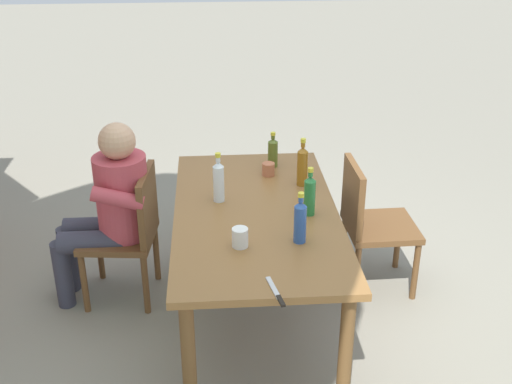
# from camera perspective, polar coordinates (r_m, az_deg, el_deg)

# --- Properties ---
(ground_plane) EXTENTS (24.00, 24.00, 0.00)m
(ground_plane) POSITION_cam_1_polar(r_m,az_deg,el_deg) (3.98, -0.00, -11.66)
(ground_plane) COLOR gray
(dining_table) EXTENTS (1.68, 0.91, 0.77)m
(dining_table) POSITION_cam_1_polar(r_m,az_deg,el_deg) (3.60, -0.00, -3.06)
(dining_table) COLOR olive
(dining_table) RESTS_ON ground_plane
(chair_far_right) EXTENTS (0.48, 0.48, 0.87)m
(chair_far_right) POSITION_cam_1_polar(r_m,az_deg,el_deg) (4.05, -11.16, -3.23)
(chair_far_right) COLOR brown
(chair_far_right) RESTS_ON ground_plane
(chair_near_right) EXTENTS (0.45, 0.45, 0.87)m
(chair_near_right) POSITION_cam_1_polar(r_m,az_deg,el_deg) (4.14, 10.11, -2.44)
(chair_near_right) COLOR brown
(chair_near_right) RESTS_ON ground_plane
(person_in_white_shirt) EXTENTS (0.47, 0.61, 1.18)m
(person_in_white_shirt) POSITION_cam_1_polar(r_m,az_deg,el_deg) (3.99, -12.90, -1.11)
(person_in_white_shirt) COLOR #B7424C
(person_in_white_shirt) RESTS_ON ground_plane
(bottle_amber) EXTENTS (0.06, 0.06, 0.30)m
(bottle_amber) POSITION_cam_1_polar(r_m,az_deg,el_deg) (3.83, 4.17, 2.40)
(bottle_amber) COLOR #996019
(bottle_amber) RESTS_ON dining_table
(bottle_clear) EXTENTS (0.06, 0.06, 0.30)m
(bottle_clear) POSITION_cam_1_polar(r_m,az_deg,el_deg) (3.63, -3.36, 1.03)
(bottle_clear) COLOR white
(bottle_clear) RESTS_ON dining_table
(bottle_olive) EXTENTS (0.06, 0.06, 0.23)m
(bottle_olive) POSITION_cam_1_polar(r_m,az_deg,el_deg) (4.10, 1.52, 3.62)
(bottle_olive) COLOR #566623
(bottle_olive) RESTS_ON dining_table
(bottle_blue) EXTENTS (0.06, 0.06, 0.28)m
(bottle_blue) POSITION_cam_1_polar(r_m,az_deg,el_deg) (3.22, 3.97, -2.59)
(bottle_blue) COLOR #2D56A3
(bottle_blue) RESTS_ON dining_table
(bottle_green) EXTENTS (0.06, 0.06, 0.28)m
(bottle_green) POSITION_cam_1_polar(r_m,az_deg,el_deg) (3.49, 4.82, -0.23)
(bottle_green) COLOR #287A38
(bottle_green) RESTS_ON dining_table
(cup_white) EXTENTS (0.08, 0.08, 0.10)m
(cup_white) POSITION_cam_1_polar(r_m,az_deg,el_deg) (3.20, -1.44, -4.09)
(cup_white) COLOR white
(cup_white) RESTS_ON dining_table
(cup_terracotta) EXTENTS (0.08, 0.08, 0.08)m
(cup_terracotta) POSITION_cam_1_polar(r_m,az_deg,el_deg) (3.99, 1.12, 2.05)
(cup_terracotta) COLOR #BC6B47
(cup_terracotta) RESTS_ON dining_table
(table_knife) EXTENTS (0.24, 0.07, 0.01)m
(table_knife) POSITION_cam_1_polar(r_m,az_deg,el_deg) (2.87, 1.86, -9.06)
(table_knife) COLOR silver
(table_knife) RESTS_ON dining_table
(backpack_by_near_side) EXTENTS (0.30, 0.25, 0.42)m
(backpack_by_near_side) POSITION_cam_1_polar(r_m,az_deg,el_deg) (5.01, -2.07, -0.44)
(backpack_by_near_side) COLOR #47663D
(backpack_by_near_side) RESTS_ON ground_plane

